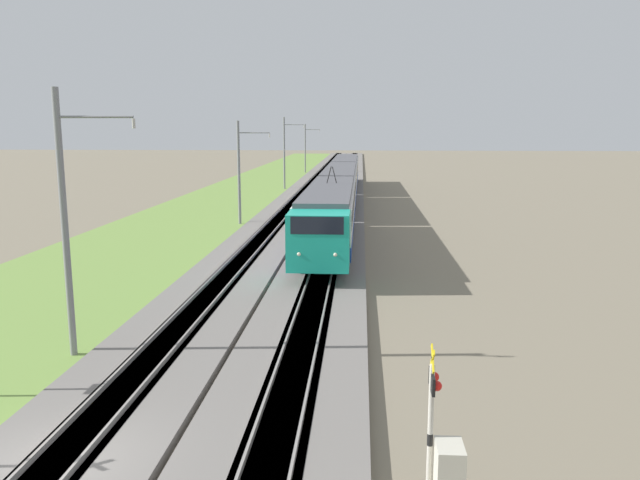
# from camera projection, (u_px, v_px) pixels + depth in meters

# --- Properties ---
(ground_plane) EXTENTS (400.00, 400.00, 0.00)m
(ground_plane) POSITION_uv_depth(u_px,v_px,m) (55.00, 478.00, 13.44)
(ground_plane) COLOR #7A705B
(ballast_main) EXTENTS (240.00, 4.40, 0.30)m
(ballast_main) POSITION_uv_depth(u_px,v_px,m) (296.00, 202.00, 62.51)
(ballast_main) COLOR slate
(ballast_main) RESTS_ON ground
(ballast_adjacent) EXTENTS (240.00, 4.40, 0.30)m
(ballast_adjacent) POSITION_uv_depth(u_px,v_px,m) (342.00, 202.00, 62.22)
(ballast_adjacent) COLOR slate
(ballast_adjacent) RESTS_ON ground
(track_main) EXTENTS (240.00, 1.57, 0.45)m
(track_main) POSITION_uv_depth(u_px,v_px,m) (296.00, 202.00, 62.51)
(track_main) COLOR #4C4238
(track_main) RESTS_ON ground
(track_adjacent) EXTENTS (240.00, 1.57, 0.45)m
(track_adjacent) POSITION_uv_depth(u_px,v_px,m) (342.00, 202.00, 62.22)
(track_adjacent) COLOR #4C4238
(track_adjacent) RESTS_ON ground
(grass_verge) EXTENTS (240.00, 13.68, 0.12)m
(grass_verge) POSITION_uv_depth(u_px,v_px,m) (235.00, 202.00, 62.93)
(grass_verge) COLOR olive
(grass_verge) RESTS_ON ground
(passenger_train) EXTENTS (60.41, 2.98, 4.96)m
(passenger_train) POSITION_uv_depth(u_px,v_px,m) (340.00, 184.00, 57.61)
(passenger_train) COLOR #19A88E
(passenger_train) RESTS_ON ground
(crossing_signal_far) EXTENTS (0.70, 0.23, 3.25)m
(crossing_signal_far) POSITION_uv_depth(u_px,v_px,m) (432.00, 408.00, 12.34)
(crossing_signal_far) COLOR beige
(crossing_signal_far) RESTS_ON ground
(catenary_mast_near) EXTENTS (0.22, 2.56, 8.67)m
(catenary_mast_near) POSITION_uv_depth(u_px,v_px,m) (66.00, 223.00, 19.65)
(catenary_mast_near) COLOR slate
(catenary_mast_near) RESTS_ON ground
(catenary_mast_mid) EXTENTS (0.22, 2.56, 7.98)m
(catenary_mast_mid) POSITION_uv_depth(u_px,v_px,m) (240.00, 172.00, 47.58)
(catenary_mast_mid) COLOR slate
(catenary_mast_mid) RESTS_ON ground
(catenary_mast_far) EXTENTS (0.22, 2.56, 8.73)m
(catenary_mast_far) POSITION_uv_depth(u_px,v_px,m) (285.00, 153.00, 75.37)
(catenary_mast_far) COLOR slate
(catenary_mast_far) RESTS_ON ground
(catenary_mast_distant) EXTENTS (0.22, 2.56, 8.08)m
(catenary_mast_distant) POSITION_uv_depth(u_px,v_px,m) (306.00, 148.00, 103.29)
(catenary_mast_distant) COLOR slate
(catenary_mast_distant) RESTS_ON ground
(equipment_cabinet) EXTENTS (0.77, 0.54, 1.37)m
(equipment_cabinet) POSITION_uv_depth(u_px,v_px,m) (449.00, 477.00, 12.22)
(equipment_cabinet) COLOR beige
(equipment_cabinet) RESTS_ON ground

